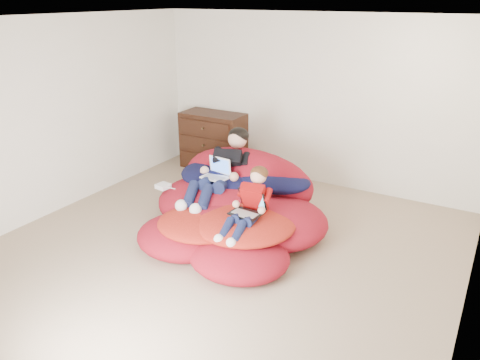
% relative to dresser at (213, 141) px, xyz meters
% --- Properties ---
extents(room_shell, '(5.10, 5.10, 2.77)m').
position_rel_dresser_xyz_m(room_shell, '(1.60, -2.22, -0.25)').
color(room_shell, tan).
rests_on(room_shell, ground).
extents(dresser, '(1.04, 0.58, 0.93)m').
position_rel_dresser_xyz_m(dresser, '(0.00, 0.00, 0.00)').
color(dresser, black).
rests_on(dresser, ground).
extents(beanbag_pile, '(2.30, 2.29, 0.89)m').
position_rel_dresser_xyz_m(beanbag_pile, '(1.41, -1.68, -0.19)').
color(beanbag_pile, '#A41222').
rests_on(beanbag_pile, ground).
extents(cream_pillow, '(0.42, 0.27, 0.27)m').
position_rel_dresser_xyz_m(cream_pillow, '(0.91, -0.96, 0.15)').
color(cream_pillow, silver).
rests_on(cream_pillow, beanbag_pile).
extents(older_boy, '(0.50, 1.36, 0.76)m').
position_rel_dresser_xyz_m(older_boy, '(1.11, -1.45, 0.22)').
color(older_boy, black).
rests_on(older_boy, beanbag_pile).
extents(younger_boy, '(0.31, 0.88, 0.63)m').
position_rel_dresser_xyz_m(younger_boy, '(1.86, -2.10, 0.14)').
color(younger_boy, '#A30E0E').
rests_on(younger_boy, beanbag_pile).
extents(laptop_white, '(0.34, 0.28, 0.24)m').
position_rel_dresser_xyz_m(laptop_white, '(1.11, -1.60, 0.18)').
color(laptop_white, white).
rests_on(laptop_white, older_boy).
extents(laptop_black, '(0.35, 0.34, 0.24)m').
position_rel_dresser_xyz_m(laptop_black, '(1.86, -2.13, 0.09)').
color(laptop_black, black).
rests_on(laptop_black, younger_boy).
extents(power_adapter, '(0.18, 0.18, 0.06)m').
position_rel_dresser_xyz_m(power_adapter, '(0.46, -1.88, -0.05)').
color(power_adapter, white).
rests_on(power_adapter, beanbag_pile).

